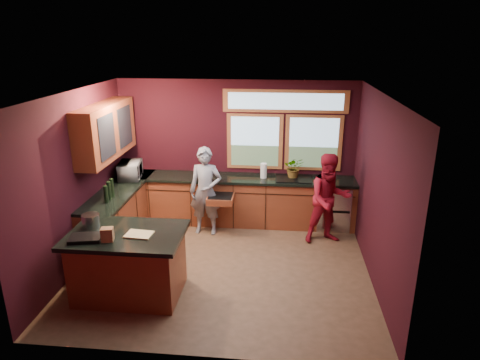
# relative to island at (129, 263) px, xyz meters

# --- Properties ---
(floor) EXTENTS (4.50, 4.50, 0.00)m
(floor) POSITION_rel_island_xyz_m (1.20, 0.86, -0.48)
(floor) COLOR brown
(floor) RESTS_ON ground
(room_shell) EXTENTS (4.52, 4.02, 2.71)m
(room_shell) POSITION_rel_island_xyz_m (0.60, 1.18, 1.32)
(room_shell) COLOR black
(room_shell) RESTS_ON ground
(back_counter) EXTENTS (4.50, 0.64, 0.93)m
(back_counter) POSITION_rel_island_xyz_m (1.39, 2.55, -0.01)
(back_counter) COLOR maroon
(back_counter) RESTS_ON floor
(left_counter) EXTENTS (0.64, 2.30, 0.93)m
(left_counter) POSITION_rel_island_xyz_m (-0.75, 1.71, -0.01)
(left_counter) COLOR maroon
(left_counter) RESTS_ON floor
(island) EXTENTS (1.55, 1.05, 0.95)m
(island) POSITION_rel_island_xyz_m (0.00, 0.00, 0.00)
(island) COLOR maroon
(island) RESTS_ON floor
(person_grey) EXTENTS (0.60, 0.41, 1.61)m
(person_grey) POSITION_rel_island_xyz_m (0.72, 2.06, 0.33)
(person_grey) COLOR slate
(person_grey) RESTS_ON floor
(person_red) EXTENTS (0.91, 0.79, 1.60)m
(person_red) POSITION_rel_island_xyz_m (2.90, 1.91, 0.32)
(person_red) COLOR maroon
(person_red) RESTS_ON floor
(microwave) EXTENTS (0.48, 0.63, 0.31)m
(microwave) POSITION_rel_island_xyz_m (-0.72, 2.27, 0.61)
(microwave) COLOR #999999
(microwave) RESTS_ON left_counter
(potted_plant) EXTENTS (0.36, 0.31, 0.40)m
(potted_plant) POSITION_rel_island_xyz_m (2.30, 2.61, 0.65)
(potted_plant) COLOR #999999
(potted_plant) RESTS_ON back_counter
(paper_towel) EXTENTS (0.12, 0.12, 0.28)m
(paper_towel) POSITION_rel_island_xyz_m (1.73, 2.56, 0.59)
(paper_towel) COLOR silver
(paper_towel) RESTS_ON back_counter
(cutting_board) EXTENTS (0.37, 0.28, 0.02)m
(cutting_board) POSITION_rel_island_xyz_m (0.20, -0.05, 0.48)
(cutting_board) COLOR tan
(cutting_board) RESTS_ON island
(stock_pot) EXTENTS (0.24, 0.24, 0.18)m
(stock_pot) POSITION_rel_island_xyz_m (-0.55, 0.15, 0.56)
(stock_pot) COLOR #AAABAF
(stock_pot) RESTS_ON island
(paper_bag) EXTENTS (0.17, 0.15, 0.18)m
(paper_bag) POSITION_rel_island_xyz_m (-0.15, -0.25, 0.56)
(paper_bag) COLOR brown
(paper_bag) RESTS_ON island
(black_tray) EXTENTS (0.45, 0.36, 0.05)m
(black_tray) POSITION_rel_island_xyz_m (-0.45, -0.25, 0.49)
(black_tray) COLOR black
(black_tray) RESTS_ON island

